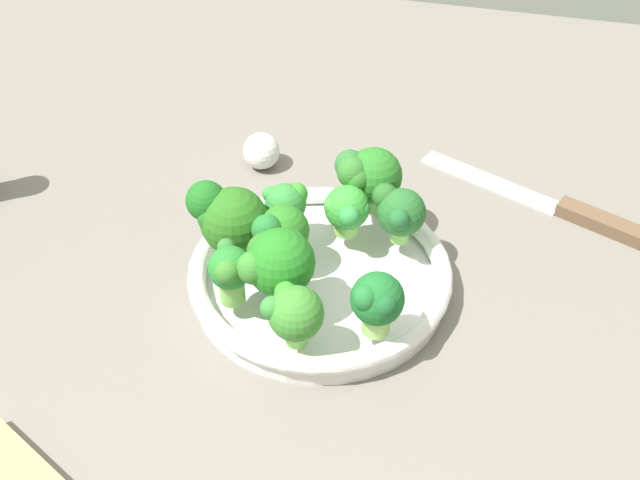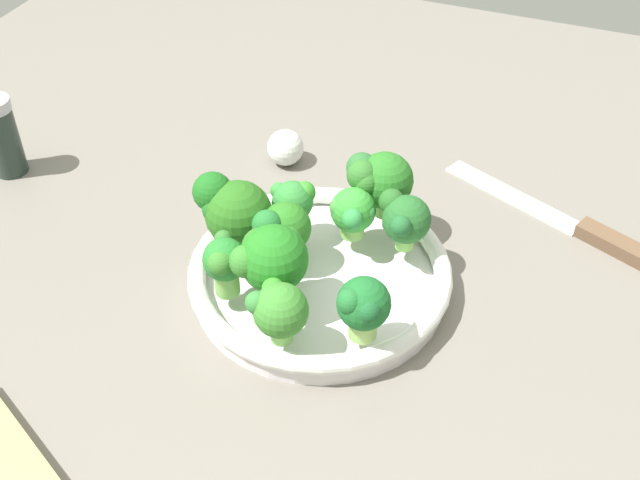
% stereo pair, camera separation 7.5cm
% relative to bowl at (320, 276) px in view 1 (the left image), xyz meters
% --- Properties ---
extents(ground_plane, '(1.30, 1.30, 0.03)m').
position_rel_bowl_xyz_m(ground_plane, '(-0.03, -0.04, -0.03)').
color(ground_plane, slate).
extents(bowl, '(0.26, 0.26, 0.03)m').
position_rel_bowl_xyz_m(bowl, '(0.00, 0.00, 0.00)').
color(bowl, silver).
rests_on(bowl, ground_plane).
extents(broccoli_floret_0, '(0.05, 0.05, 0.05)m').
position_rel_bowl_xyz_m(broccoli_floret_0, '(-0.05, 0.01, 0.05)').
color(broccoli_floret_0, '#83C25A').
rests_on(broccoli_floret_0, bowl).
extents(broccoli_floret_1, '(0.05, 0.05, 0.06)m').
position_rel_bowl_xyz_m(broccoli_floret_1, '(-0.05, 0.07, 0.05)').
color(broccoli_floret_1, '#7BBF52').
rests_on(broccoli_floret_1, bowl).
extents(broccoli_floret_2, '(0.06, 0.06, 0.06)m').
position_rel_bowl_xyz_m(broccoli_floret_2, '(-0.00, -0.04, 0.05)').
color(broccoli_floret_2, '#89C35C').
rests_on(broccoli_floret_2, bowl).
extents(broccoli_floret_3, '(0.05, 0.05, 0.06)m').
position_rel_bowl_xyz_m(broccoli_floret_3, '(0.10, 0.00, 0.05)').
color(broccoli_floret_3, '#82CD61').
rests_on(broccoli_floret_3, bowl).
extents(broccoli_floret_4, '(0.05, 0.05, 0.06)m').
position_rel_bowl_xyz_m(broccoli_floret_4, '(0.07, 0.07, 0.05)').
color(broccoli_floret_4, '#9ECC6A').
rests_on(broccoli_floret_4, bowl).
extents(broccoli_floret_5, '(0.06, 0.07, 0.07)m').
position_rel_bowl_xyz_m(broccoli_floret_5, '(-0.09, 0.03, 0.06)').
color(broccoli_floret_5, '#85BF59').
rests_on(broccoli_floret_5, bowl).
extents(broccoli_floret_6, '(0.07, 0.08, 0.07)m').
position_rel_bowl_xyz_m(broccoli_floret_6, '(0.00, -0.09, 0.06)').
color(broccoli_floret_6, '#7ABF5F').
rests_on(broccoli_floret_6, bowl).
extents(broccoli_floret_7, '(0.04, 0.04, 0.05)m').
position_rel_bowl_xyz_m(broccoli_floret_7, '(-0.04, -0.05, 0.05)').
color(broccoli_floret_7, '#7CB953').
rests_on(broccoli_floret_7, bowl).
extents(broccoli_floret_8, '(0.07, 0.07, 0.08)m').
position_rel_bowl_xyz_m(broccoli_floret_8, '(0.05, -0.03, 0.06)').
color(broccoli_floret_8, '#90D76D').
rests_on(broccoli_floret_8, bowl).
extents(broccoli_floret_9, '(0.05, 0.04, 0.06)m').
position_rel_bowl_xyz_m(broccoli_floret_9, '(0.07, -0.07, 0.05)').
color(broccoli_floret_9, '#78B654').
rests_on(broccoli_floret_9, bowl).
extents(knife, '(0.13, 0.25, 0.01)m').
position_rel_bowl_xyz_m(knife, '(-0.18, 0.23, -0.01)').
color(knife, silver).
rests_on(knife, ground_plane).
extents(garlic_bulb, '(0.04, 0.04, 0.04)m').
position_rel_bowl_xyz_m(garlic_bulb, '(-0.18, -0.12, 0.00)').
color(garlic_bulb, silver).
rests_on(garlic_bulb, ground_plane).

